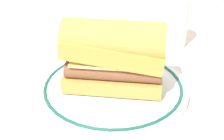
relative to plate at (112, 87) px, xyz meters
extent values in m
plane|color=beige|center=(0.00, -0.03, -0.01)|extent=(1.50, 1.50, 0.00)
cylinder|color=white|center=(0.00, 0.00, 0.00)|extent=(0.28, 0.28, 0.01)
torus|color=#195947|center=(0.00, 0.00, 0.00)|extent=(0.26, 0.26, 0.01)
cube|color=gold|center=(0.00, 0.00, 0.02)|extent=(0.18, 0.10, 0.03)
cylinder|color=brown|center=(0.00, -0.03, 0.05)|extent=(0.17, 0.04, 0.03)
cylinder|color=brown|center=(0.00, 0.00, 0.05)|extent=(0.17, 0.04, 0.03)
cylinder|color=brown|center=(0.00, 0.03, 0.05)|extent=(0.17, 0.04, 0.03)
cube|color=#EAD67A|center=(0.00, 0.00, 0.06)|extent=(0.15, 0.09, 0.01)
cube|color=gold|center=(0.00, 0.00, 0.08)|extent=(0.18, 0.10, 0.05)
cylinder|color=gold|center=(0.00, 0.00, 0.09)|extent=(0.18, 0.09, 0.07)
cylinder|color=silver|center=(0.13, 0.20, 0.05)|extent=(0.07, 0.07, 0.11)
cylinder|color=gold|center=(0.13, 0.20, 0.01)|extent=(0.06, 0.06, 0.04)
camera|label=1|loc=(0.02, -0.50, 0.33)|focal=51.50mm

